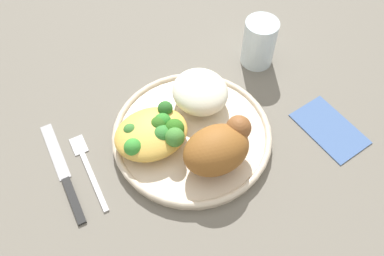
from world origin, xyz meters
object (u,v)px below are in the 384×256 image
object	(u,v)px
knife	(66,179)
water_glass	(259,43)
roasted_chicken	(218,148)
plate	(192,135)
mac_cheese_with_broccoli	(154,133)
fork	(88,167)
napkin	(330,128)
rice_pile	(200,92)

from	to	relation	value
knife	water_glass	xyz separation A→B (m)	(0.39, 0.08, 0.04)
roasted_chicken	plate	bearing A→B (deg)	99.73
mac_cheese_with_broccoli	fork	world-z (taller)	mac_cheese_with_broccoli
mac_cheese_with_broccoli	napkin	xyz separation A→B (m)	(0.27, -0.10, -0.04)
rice_pile	mac_cheese_with_broccoli	xyz separation A→B (m)	(-0.10, -0.04, -0.00)
plate	mac_cheese_with_broccoli	xyz separation A→B (m)	(-0.06, 0.01, 0.03)
plate	napkin	bearing A→B (deg)	-22.37
knife	water_glass	world-z (taller)	water_glass
water_glass	mac_cheese_with_broccoli	bearing A→B (deg)	-160.05
rice_pile	knife	distance (m)	0.25
rice_pile	mac_cheese_with_broccoli	distance (m)	0.10
plate	mac_cheese_with_broccoli	bearing A→B (deg)	168.10
water_glass	rice_pile	bearing A→B (deg)	-160.60
plate	knife	distance (m)	0.20
mac_cheese_with_broccoli	napkin	size ratio (longest dim) A/B	0.97
fork	water_glass	xyz separation A→B (m)	(0.35, 0.07, 0.04)
plate	rice_pile	size ratio (longest dim) A/B	2.65
fork	water_glass	distance (m)	0.36
mac_cheese_with_broccoli	napkin	distance (m)	0.29
roasted_chicken	fork	bearing A→B (deg)	153.33
knife	napkin	xyz separation A→B (m)	(0.41, -0.11, -0.00)
fork	knife	xyz separation A→B (m)	(-0.04, -0.01, 0.00)
roasted_chicken	rice_pile	size ratio (longest dim) A/B	1.16
fork	roasted_chicken	bearing A→B (deg)	-26.67
rice_pile	fork	world-z (taller)	rice_pile
roasted_chicken	napkin	bearing A→B (deg)	-6.86
fork	water_glass	world-z (taller)	water_glass
water_glass	napkin	xyz separation A→B (m)	(0.02, -0.19, -0.04)
roasted_chicken	water_glass	world-z (taller)	water_glass
napkin	water_glass	bearing A→B (deg)	97.29
mac_cheese_with_broccoli	roasted_chicken	bearing A→B (deg)	-47.28
rice_pile	fork	size ratio (longest dim) A/B	0.67
plate	roasted_chicken	xyz separation A→B (m)	(0.01, -0.06, 0.04)
roasted_chicken	water_glass	xyz separation A→B (m)	(0.17, 0.16, -0.01)
water_glass	fork	bearing A→B (deg)	-168.12
fork	knife	distance (m)	0.04
fork	water_glass	bearing A→B (deg)	11.88
rice_pile	napkin	bearing A→B (deg)	-38.72
rice_pile	mac_cheese_with_broccoli	world-z (taller)	mac_cheese_with_broccoli
knife	napkin	bearing A→B (deg)	-14.63
fork	plate	bearing A→B (deg)	-9.11
water_glass	napkin	world-z (taller)	water_glass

